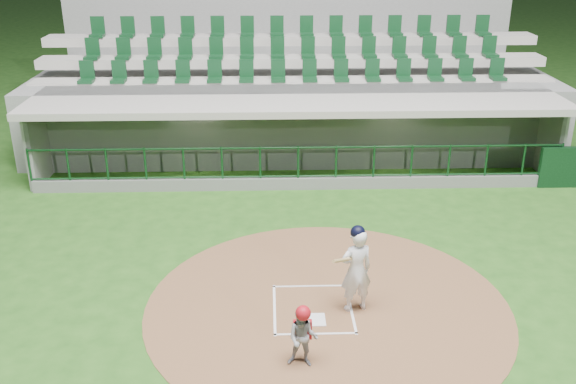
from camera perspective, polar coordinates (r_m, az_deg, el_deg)
The scene contains 8 objects.
ground at distance 13.06m, azimuth 2.12°, elevation -9.66°, with size 120.00×120.00×0.00m, color #204D16.
dirt_circle at distance 12.91m, azimuth 3.53°, elevation -10.07°, with size 7.20×7.20×0.01m, color brown.
home_plate at distance 12.46m, azimuth 2.34°, elevation -11.28°, with size 0.43×0.43×0.02m, color white.
batter_box_chalk at distance 12.80m, azimuth 2.21°, elevation -10.30°, with size 1.55×1.80×0.01m.
dugout_structure at distance 19.80m, azimuth 0.73°, elevation 4.90°, with size 16.40×3.70×3.00m.
seating_deck at distance 22.63m, azimuth 0.34°, elevation 8.37°, with size 17.00×6.72×5.15m.
batter at distance 12.38m, azimuth 6.07°, elevation -6.78°, with size 0.90×0.93×1.81m.
catcher at distance 11.04m, azimuth 1.33°, elevation -12.67°, with size 0.60×0.50×1.16m.
Camera 1 is at (-0.82, -11.03, 6.94)m, focal length 40.00 mm.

